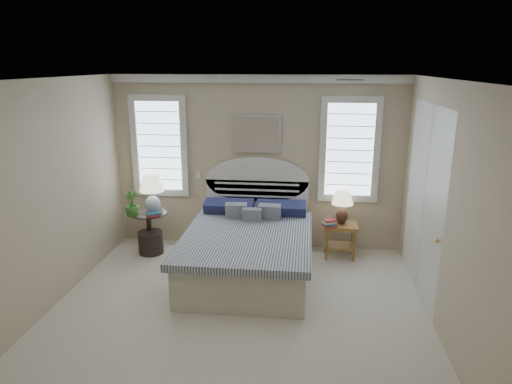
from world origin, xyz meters
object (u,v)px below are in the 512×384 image
object	(u,v)px
nightstand_right	(340,233)
lamp_left	(152,190)
bed	(249,247)
side_table_left	(149,227)
lamp_right	(342,203)
floor_pot	(151,242)

from	to	relation	value
nightstand_right	lamp_left	bearing A→B (deg)	-177.89
bed	side_table_left	distance (m)	1.75
lamp_right	nightstand_right	bearing A→B (deg)	-106.95
lamp_right	bed	bearing A→B (deg)	-150.71
side_table_left	bed	bearing A→B (deg)	-19.74
bed	lamp_right	xyz separation A→B (m)	(1.31, 0.74, 0.46)
floor_pot	lamp_left	bearing A→B (deg)	62.20
lamp_right	side_table_left	bearing A→B (deg)	-177.21
floor_pot	lamp_right	xyz separation A→B (m)	(2.92, 0.23, 0.68)
lamp_left	lamp_right	world-z (taller)	lamp_left
bed	nightstand_right	world-z (taller)	bed
nightstand_right	lamp_left	size ratio (longest dim) A/B	0.86
side_table_left	lamp_right	distance (m)	3.00
bed	floor_pot	bearing A→B (deg)	162.59
floor_pot	bed	bearing A→B (deg)	-17.41
floor_pot	nightstand_right	bearing A→B (deg)	3.68
floor_pot	side_table_left	bearing A→B (deg)	114.73
side_table_left	lamp_right	xyz separation A→B (m)	(2.96, 0.14, 0.46)
lamp_left	nightstand_right	bearing A→B (deg)	2.11
side_table_left	lamp_left	size ratio (longest dim) A/B	1.03
bed	side_table_left	size ratio (longest dim) A/B	3.61
bed	nightstand_right	size ratio (longest dim) A/B	4.29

